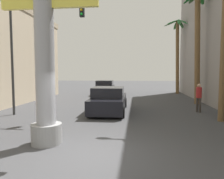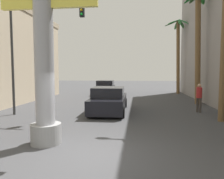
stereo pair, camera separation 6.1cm
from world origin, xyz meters
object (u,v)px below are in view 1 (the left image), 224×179
(car_far, at_px, (105,88))
(palm_tree_mid_right, at_px, (198,38))
(street_lamp, at_px, (217,28))
(traffic_light_mast, at_px, (35,37))
(car_lead, at_px, (109,101))
(pedestrian_mid_right, at_px, (199,96))
(palm_tree_far_right, at_px, (178,47))

(car_far, distance_m, palm_tree_mid_right, 11.07)
(street_lamp, xyz_separation_m, car_far, (-7.42, 12.07, -3.95))
(traffic_light_mast, bearing_deg, car_lead, 21.53)
(street_lamp, relative_size, traffic_light_mast, 1.22)
(pedestrian_mid_right, bearing_deg, car_lead, -175.30)
(traffic_light_mast, distance_m, car_far, 12.62)
(palm_tree_mid_right, relative_size, pedestrian_mid_right, 4.82)
(palm_tree_far_right, height_order, palm_tree_mid_right, palm_tree_mid_right)
(car_far, height_order, palm_tree_far_right, palm_tree_far_right)
(street_lamp, bearing_deg, traffic_light_mast, 178.83)
(street_lamp, xyz_separation_m, pedestrian_mid_right, (-0.14, 2.20, -3.65))
(car_lead, distance_m, palm_tree_far_right, 14.43)
(traffic_light_mast, height_order, palm_tree_far_right, palm_tree_far_right)
(car_lead, xyz_separation_m, pedestrian_mid_right, (5.52, 0.45, 0.33))
(car_lead, relative_size, palm_tree_far_right, 0.61)
(palm_tree_far_right, relative_size, pedestrian_mid_right, 4.73)
(traffic_light_mast, distance_m, palm_tree_far_right, 17.13)
(car_far, bearing_deg, car_lead, -80.33)
(street_lamp, xyz_separation_m, palm_tree_mid_right, (0.62, 5.82, 0.37))
(palm_tree_far_right, bearing_deg, traffic_light_mast, -126.67)
(palm_tree_mid_right, height_order, pedestrian_mid_right, palm_tree_mid_right)
(street_lamp, height_order, pedestrian_mid_right, street_lamp)
(street_lamp, distance_m, palm_tree_mid_right, 5.86)
(car_lead, bearing_deg, pedestrian_mid_right, 4.70)
(car_far, height_order, pedestrian_mid_right, pedestrian_mid_right)
(street_lamp, bearing_deg, car_lead, 162.83)
(car_lead, height_order, palm_tree_far_right, palm_tree_far_right)
(car_far, distance_m, pedestrian_mid_right, 12.26)
(traffic_light_mast, xyz_separation_m, pedestrian_mid_right, (9.45, 2.01, -3.39))
(car_lead, distance_m, palm_tree_mid_right, 8.66)
(car_far, relative_size, palm_tree_mid_right, 0.54)
(palm_tree_mid_right, bearing_deg, car_lead, -147.09)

